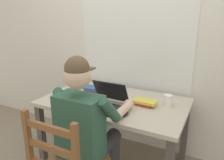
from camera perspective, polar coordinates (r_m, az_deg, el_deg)
back_wall at (r=2.43m, az=5.79°, el=11.88°), size 6.00×0.08×2.60m
desk at (r=2.17m, az=0.54°, el=-7.39°), size 1.36×0.81×0.70m
seated_person at (r=1.77m, az=-6.25°, el=-11.27°), size 0.50×0.60×1.24m
laptop at (r=1.99m, az=-1.63°, el=-5.48°), size 0.33×0.34×0.21m
computer_mouse at (r=1.84m, az=3.17°, el=-8.60°), size 0.06×0.10×0.03m
coffee_mug_white at (r=2.06m, az=14.23°, el=-5.13°), size 0.12×0.08×0.10m
coffee_mug_dark at (r=2.14m, az=-9.32°, el=-4.28°), size 0.12×0.08×0.09m
book_stack_main at (r=2.35m, az=-4.94°, el=-2.41°), size 0.17×0.15×0.06m
book_stack_side at (r=2.05m, az=8.44°, el=-5.73°), size 0.20×0.12×0.05m
paper_pile_near_laptop at (r=2.54m, az=-8.47°, el=-1.70°), size 0.25×0.23×0.01m
paper_pile_back_corner at (r=2.43m, az=-2.02°, el=-2.31°), size 0.27×0.22×0.01m
landscape_photo_print at (r=2.57m, az=-6.94°, el=-1.47°), size 0.14×0.11×0.00m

